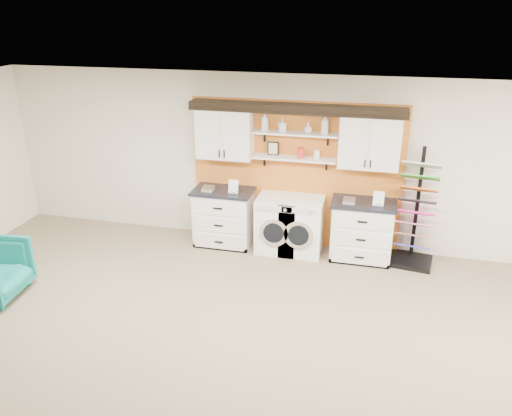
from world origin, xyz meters
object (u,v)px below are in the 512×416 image
(dryer, at_px, (302,226))
(base_cabinet_left, at_px, (224,217))
(washer, at_px, (278,223))
(sample_rack, at_px, (413,229))
(base_cabinet_right, at_px, (362,230))

(dryer, bearing_deg, base_cabinet_left, 179.85)
(washer, height_order, sample_rack, sample_rack)
(base_cabinet_right, distance_m, washer, 1.34)
(base_cabinet_right, bearing_deg, sample_rack, 2.82)
(washer, relative_size, dryer, 1.00)
(base_cabinet_left, xyz_separation_m, base_cabinet_right, (2.26, 0.00, -0.00))
(washer, height_order, dryer, dryer)
(base_cabinet_right, relative_size, dryer, 1.07)
(washer, relative_size, sample_rack, 0.50)
(base_cabinet_right, xyz_separation_m, washer, (-1.34, -0.00, -0.02))
(base_cabinet_left, distance_m, washer, 0.92)
(base_cabinet_left, xyz_separation_m, washer, (0.92, -0.00, -0.02))
(base_cabinet_left, bearing_deg, washer, -0.21)
(washer, distance_m, dryer, 0.39)
(washer, bearing_deg, base_cabinet_left, 179.79)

